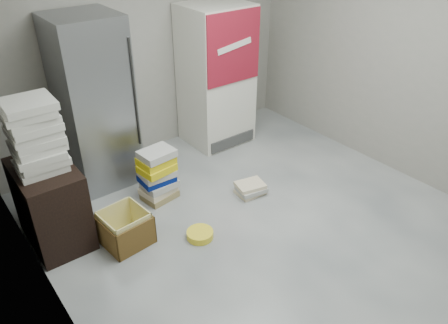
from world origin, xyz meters
TOP-DOWN VIEW (x-y plane):
  - ground at (0.00, 0.00)m, footprint 5.00×5.00m
  - room_shell at (0.00, 0.00)m, footprint 4.04×5.04m
  - steel_fridge at (-0.90, 2.13)m, footprint 0.70×0.72m
  - coke_cooler at (0.75, 2.12)m, footprint 0.80×0.73m
  - wood_shelf at (-1.73, 1.40)m, footprint 0.50×0.80m
  - supply_box_stack at (-1.72, 1.40)m, footprint 0.45×0.44m
  - phonebook_stack_main at (-0.61, 1.37)m, footprint 0.40×0.34m
  - phonebook_stack_side at (0.25, 0.82)m, footprint 0.35×0.31m
  - cardboard_box at (-1.23, 0.94)m, footprint 0.46×0.46m
  - bucket_lid at (-0.63, 0.55)m, footprint 0.30×0.30m

SIDE VIEW (x-z plane):
  - ground at x=0.00m, z-range 0.00..0.00m
  - bucket_lid at x=-0.63m, z-range 0.00..0.07m
  - phonebook_stack_side at x=0.25m, z-range 0.00..0.14m
  - cardboard_box at x=-1.23m, z-range -0.03..0.31m
  - phonebook_stack_main at x=-0.61m, z-range 0.00..0.60m
  - wood_shelf at x=-1.73m, z-range 0.00..0.80m
  - coke_cooler at x=0.75m, z-range 0.00..1.80m
  - steel_fridge at x=-0.90m, z-range 0.00..1.90m
  - supply_box_stack at x=-1.72m, z-range 0.80..1.45m
  - room_shell at x=0.00m, z-range 0.39..3.21m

